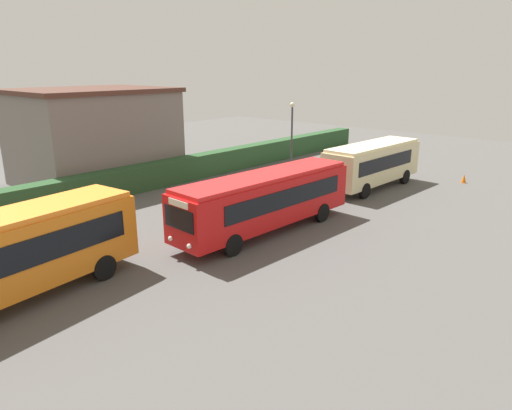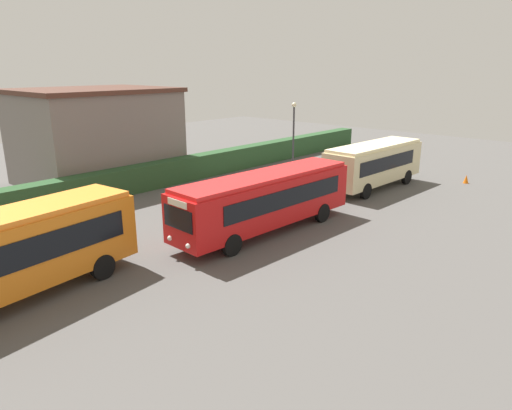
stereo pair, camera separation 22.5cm
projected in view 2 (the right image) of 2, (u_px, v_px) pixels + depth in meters
ground_plane at (266, 224)px, 24.29m from camera, size 77.30×77.30×0.00m
bus_orange at (13, 251)px, 15.99m from camera, size 9.13×3.32×3.20m
bus_red at (266, 198)px, 22.71m from camera, size 10.69×2.80×2.97m
bus_cream at (374, 163)px, 31.01m from camera, size 8.79×2.78×3.01m
person_center at (196, 218)px, 22.22m from camera, size 0.35×0.43×1.81m
hedge_row at (145, 177)px, 30.93m from camera, size 50.65×1.21×1.70m
depot_building at (96, 135)px, 32.70m from camera, size 10.12×8.27×6.51m
traffic_cone at (466, 179)px, 32.70m from camera, size 0.36×0.36×0.60m
lamppost at (294, 129)px, 34.93m from camera, size 0.36×0.36×5.38m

